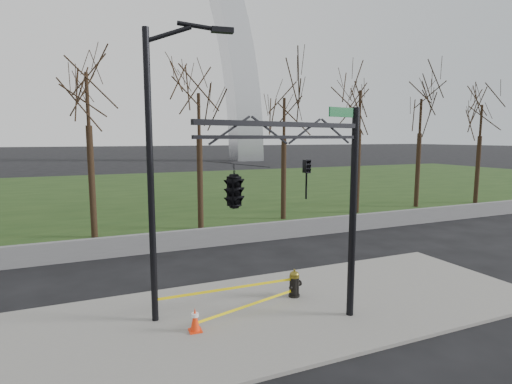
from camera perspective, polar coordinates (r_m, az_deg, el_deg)
name	(u,v)px	position (r m, az deg, el deg)	size (l,w,h in m)	color
ground	(262,315)	(12.54, 0.90, -16.83)	(500.00, 500.00, 0.00)	black
sidewalk	(262,314)	(12.52, 0.90, -16.62)	(18.00, 6.00, 0.10)	gray
grass_strip	(134,191)	(40.99, -16.71, 0.07)	(120.00, 40.00, 0.06)	#1C3513
guardrail	(192,239)	(19.57, -8.89, -6.49)	(60.00, 0.30, 0.90)	#59595B
tree_row	(198,149)	(23.24, -8.13, 5.94)	(48.90, 4.00, 9.08)	black
fire_hydrant	(295,284)	(13.52, 5.40, -12.65)	(0.56, 0.40, 0.90)	black
traffic_cone	(195,320)	(11.39, -8.51, -17.22)	(0.35, 0.35, 0.65)	red
street_light	(159,156)	(11.27, -13.45, 4.88)	(2.38, 0.52, 8.21)	black
traffic_signal_mast	(262,183)	(9.36, 0.81, 1.21)	(4.98, 2.54, 6.00)	black
caution_tape	(239,296)	(12.51, -2.46, -14.31)	(4.42, 1.11, 0.46)	yellow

